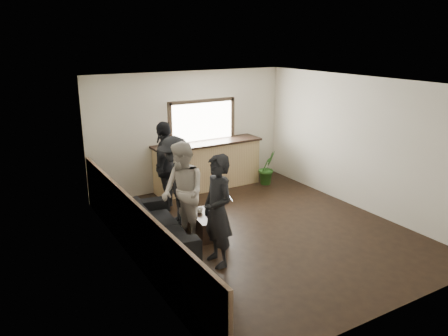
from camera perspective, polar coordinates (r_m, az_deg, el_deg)
ground at (r=8.46m, az=4.83°, el=-8.10°), size 5.00×6.00×0.01m
room_shell at (r=7.57m, az=0.53°, el=0.79°), size 5.01×6.01×2.80m
bar_counter at (r=10.54m, az=-2.18°, el=0.75°), size 2.70×0.68×2.13m
sofa at (r=7.96m, az=-8.67°, el=-7.39°), size 1.09×2.28×0.64m
coffee_table at (r=8.22m, az=-2.30°, el=-7.35°), size 0.58×0.92×0.39m
cup_a at (r=8.22m, az=-3.20°, el=-5.55°), size 0.16×0.16×0.09m
cup_b at (r=8.07m, az=-0.79°, el=-5.98°), size 0.12×0.12×0.09m
potted_plant at (r=10.93m, az=5.66°, el=0.05°), size 0.55×0.49×0.84m
person_a at (r=6.92m, az=-0.83°, el=-5.63°), size 0.49×0.67×1.84m
person_b at (r=7.78m, az=-5.39°, el=-3.20°), size 0.72×0.91×1.81m
person_c at (r=8.47m, az=-6.36°, el=-1.72°), size 0.88×1.25×1.76m
person_d at (r=9.26m, az=-7.67°, el=0.30°), size 1.00×1.18×1.90m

